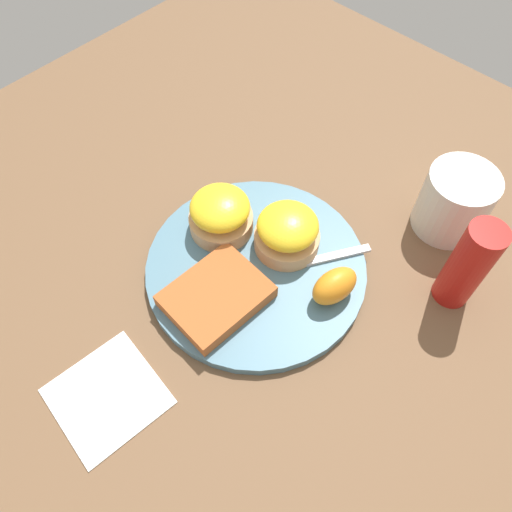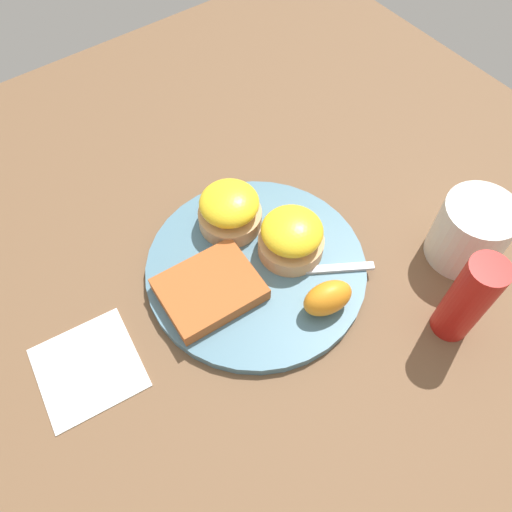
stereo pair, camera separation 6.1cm
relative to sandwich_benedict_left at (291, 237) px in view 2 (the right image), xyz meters
The scene contains 10 objects.
ground_plane 0.06m from the sandwich_benedict_left, behind, with size 1.10×1.10×0.00m, color brown.
plate 0.06m from the sandwich_benedict_left, behind, with size 0.28×0.28×0.01m, color slate.
sandwich_benedict_left is the anchor object (origin of this frame).
sandwich_benedict_right 0.09m from the sandwich_benedict_left, 114.85° to the left, with size 0.08×0.08×0.06m.
hashbrown_patty 0.12m from the sandwich_benedict_left, behind, with size 0.11×0.09×0.02m, color #AB5727.
orange_wedge 0.09m from the sandwich_benedict_left, 100.71° to the right, with size 0.06×0.04×0.04m, color orange.
fork 0.05m from the sandwich_benedict_left, 151.21° to the right, with size 0.19×0.12×0.00m.
cup 0.22m from the sandwich_benedict_left, 34.68° to the right, with size 0.12×0.09×0.09m.
napkin 0.28m from the sandwich_benedict_left, behind, with size 0.11×0.11×0.00m, color white.
condiment_bottle 0.21m from the sandwich_benedict_left, 64.06° to the right, with size 0.04×0.04×0.13m, color #B21914.
Camera 2 is at (-0.19, -0.27, 0.54)m, focal length 35.00 mm.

